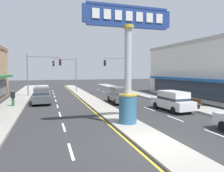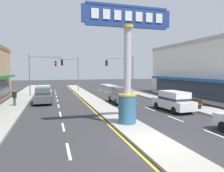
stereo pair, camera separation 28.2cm
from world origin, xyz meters
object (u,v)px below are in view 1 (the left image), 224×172
Objects in this scene: district_sign at (128,68)px; pedestrian_near_kerb at (13,97)px; suv_far_right_lane at (172,101)px; traffic_light_median_far at (68,69)px; traffic_light_left_side at (40,68)px; street_bench at (195,103)px; suv_far_left_oncoming at (119,95)px; traffic_light_right_side at (121,68)px; sedan_near_right_lane at (43,90)px; storefront_right at (205,71)px; suv_near_left_lane at (42,95)px.

pedestrian_near_kerb is (-8.85, 10.01, -2.95)m from district_sign.
suv_far_right_lane reaches higher than pedestrian_near_kerb.
district_sign is 24.52m from traffic_light_median_far.
district_sign is 1.73× the size of suv_far_right_lane.
pedestrian_near_kerb is (-2.52, -8.79, -3.13)m from traffic_light_left_side.
traffic_light_median_far is 3.87× the size of street_bench.
suv_far_left_oncoming is 11.59m from pedestrian_near_kerb.
traffic_light_left_side is 3.75× the size of pedestrian_near_kerb.
street_bench is (10.38, -20.92, -3.55)m from traffic_light_median_far.
traffic_light_right_side is at bearing 29.96° from pedestrian_near_kerb.
traffic_light_median_far is at bearing 43.06° from sedan_near_right_lane.
traffic_light_median_far is (-17.57, 14.11, 0.33)m from storefront_right.
suv_far_left_oncoming is at bearing -51.07° from sedan_near_right_lane.
pedestrian_near_kerb is at bearing -150.04° from traffic_light_right_side.
suv_near_left_lane is at bearing 35.00° from pedestrian_near_kerb.
suv_far_left_oncoming is (8.78, -10.88, 0.20)m from sedan_near_right_lane.
suv_far_right_lane is (12.38, -15.21, -3.26)m from traffic_light_left_side.
traffic_light_right_side is 1.35× the size of suv_near_left_lane.
suv_near_left_lane is at bearing -87.61° from traffic_light_left_side.
street_bench is at bearing -136.56° from storefront_right.
pedestrian_near_kerb is (-17.41, 6.48, 0.47)m from street_bench.
suv_near_left_lane is (0.29, -6.83, -3.26)m from traffic_light_left_side.
traffic_light_right_side and traffic_light_median_far have the same top height.
traffic_light_median_far is 1.42× the size of sedan_near_right_lane.
traffic_light_median_far is 23.62m from street_bench.
traffic_light_median_far is 3.75× the size of pedestrian_near_kerb.
traffic_light_median_far reaches higher than suv_near_left_lane.
traffic_light_left_side is 19.88m from suv_far_right_lane.
sedan_near_right_lane is 22.39m from street_bench.
suv_far_right_lane and suv_near_left_lane have the same top height.
suv_near_left_lane is (-12.09, 8.38, 0.00)m from suv_far_right_lane.
sedan_near_right_lane is at bearing 128.93° from suv_far_left_oncoming.
traffic_light_left_side is at bearing 129.14° from suv_far_right_lane.
suv_far_right_lane and suv_far_left_oncoming have the same top height.
suv_far_right_lane is at bearing -61.26° from suv_far_left_oncoming.
suv_near_left_lane is (-4.22, -12.48, -3.21)m from traffic_light_median_far.
traffic_light_right_side is 15.80m from street_bench.
storefront_right reaches higher than suv_near_left_lane.
suv_near_left_lane is (-21.80, 1.63, -2.88)m from storefront_right.
traffic_light_left_side is 3.87m from sedan_near_right_lane.
district_sign is 19.84m from traffic_light_left_side.
storefront_right is 3.10× the size of traffic_light_right_side.
suv_far_left_oncoming is at bearing -176.83° from storefront_right.
traffic_light_left_side is at bearing 159.05° from storefront_right.
traffic_light_right_side is 1.00× the size of traffic_light_median_far.
district_sign is at bearing -105.88° from suv_far_left_oncoming.
district_sign is 7.68m from suv_far_right_lane.
traffic_light_left_side and traffic_light_median_far have the same top height.
suv_far_right_lane is 2.94× the size of street_bench.
suv_near_left_lane is 2.88× the size of street_bench.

